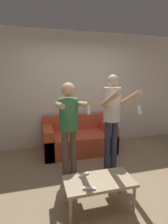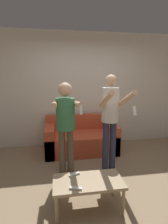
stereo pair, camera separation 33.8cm
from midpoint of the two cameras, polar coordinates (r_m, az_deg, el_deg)
The scene contains 8 objects.
ground_plane at distance 2.99m, azimuth 8.97°, elevation -22.80°, with size 14.00×14.00×0.00m, color #937A5B.
wall_back at distance 4.28m, azimuth 1.81°, elevation 7.12°, with size 6.40×0.06×2.70m.
couch at distance 4.04m, azimuth 1.31°, elevation -8.80°, with size 1.57×0.87×0.78m.
person_standing_left at distance 2.86m, azimuth -2.64°, elevation -2.34°, with size 0.43×0.73×1.59m.
person_standing_right at distance 3.02m, azimuth 11.87°, elevation -0.53°, with size 0.41×0.77×1.71m.
coffee_table at distance 2.38m, azimuth 5.76°, elevation -22.37°, with size 0.88×0.45×0.40m.
remote_near at distance 2.19m, azimuth 2.08°, elevation -23.78°, with size 0.15×0.08×0.02m.
remote_far at distance 2.43m, azimuth 1.02°, elevation -19.82°, with size 0.15×0.09×0.02m.
Camera 2 is at (-0.65, -2.37, 1.67)m, focal length 28.00 mm.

